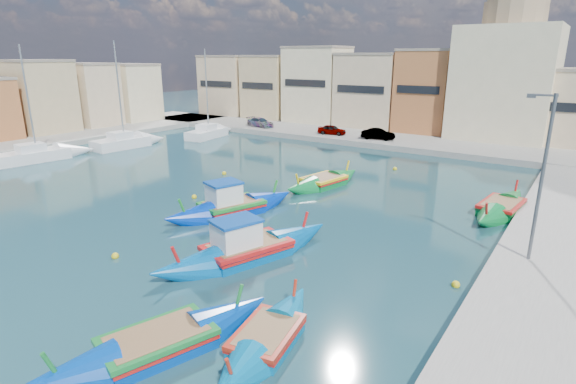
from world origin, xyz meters
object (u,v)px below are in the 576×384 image
Objects in this scene: quay_street_lamp at (540,178)px; luzzu_turquoise_cabin at (246,251)px; luzzu_blue_south at (158,345)px; luzzu_green at (324,182)px; yacht_mid at (54,154)px; luzzu_blue_cabin at (231,208)px; church_block at (508,66)px; luzzu_cyan_south at (267,339)px; luzzu_cyan_mid at (501,209)px; yacht_north at (215,132)px; yacht_midnorth at (136,141)px.

quay_street_lamp reaches higher than luzzu_turquoise_cabin.
quay_street_lamp is 0.88× the size of luzzu_blue_south.
quay_street_lamp is at bearing 29.76° from luzzu_turquoise_cabin.
luzzu_green is (-3.31, 13.24, -0.12)m from luzzu_turquoise_cabin.
yacht_mid reaches higher than quay_street_lamp.
luzzu_blue_south is at bearing -58.76° from luzzu_blue_cabin.
luzzu_blue_south is at bearing -92.07° from church_block.
luzzu_green is at bearing -104.96° from church_block.
church_block reaches higher than luzzu_cyan_south.
luzzu_blue_south is (-6.73, -21.55, -0.00)m from luzzu_cyan_mid.
quay_street_lamp is 0.72× the size of yacht_north.
luzzu_turquoise_cabin is 7.04m from luzzu_cyan_south.
luzzu_blue_cabin is (-16.33, -2.05, -3.94)m from quay_street_lamp.
luzzu_green is at bearing -28.12° from yacht_north.
luzzu_blue_south is 38.20m from yacht_midnorth.
luzzu_cyan_mid is (13.89, 9.75, -0.13)m from luzzu_blue_cabin.
luzzu_turquoise_cabin is 32.36m from yacht_midnorth.
luzzu_cyan_mid is 1.06× the size of luzzu_green.
yacht_midnorth is at bearing 178.19° from luzzu_cyan_mid.
church_block is 1.71× the size of yacht_north.
luzzu_turquoise_cabin is 1.09× the size of luzzu_blue_cabin.
luzzu_blue_cabin is at bearing 121.24° from luzzu_blue_south.
luzzu_green is at bearing -4.96° from yacht_midnorth.
luzzu_turquoise_cabin is 13.64m from luzzu_green.
yacht_midnorth reaches higher than luzzu_cyan_mid.
luzzu_turquoise_cabin is at bearing -28.45° from yacht_midnorth.
luzzu_cyan_south is at bearing -88.72° from church_block.
yacht_midnorth is at bearing -104.74° from yacht_north.
luzzu_green reaches higher than luzzu_blue_south.
church_block is 1.68× the size of yacht_mid.
luzzu_blue_south is 1.26× the size of luzzu_cyan_south.
luzzu_turquoise_cabin is 36.17m from yacht_north.
yacht_north reaches higher than quay_street_lamp.
luzzu_blue_south is 0.80× the size of yacht_mid.
yacht_midnorth is at bearing -142.25° from church_block.
luzzu_cyan_south is at bearing 40.55° from luzzu_blue_south.
yacht_midnorth reaches higher than yacht_mid.
quay_street_lamp is 1.12× the size of luzzu_cyan_south.
luzzu_blue_cabin is 29.53m from yacht_north.
luzzu_turquoise_cabin is at bearing -150.24° from quay_street_lamp.
yacht_mid is (-38.68, -7.39, 0.17)m from luzzu_cyan_mid.
luzzu_cyan_mid is at bearing 10.82° from yacht_mid.
luzzu_cyan_mid is at bearing -79.24° from church_block.
yacht_mid is at bearing -169.18° from luzzu_cyan_mid.
luzzu_cyan_south is (1.01, -45.50, -8.18)m from church_block.
luzzu_cyan_mid is at bearing 78.27° from luzzu_cyan_south.
luzzu_cyan_south is at bearing -18.79° from yacht_mid.
yacht_north is at bearing 75.26° from yacht_midnorth.
church_block is 35.04m from quay_street_lamp.
church_block is at bearing 87.93° from luzzu_blue_south.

